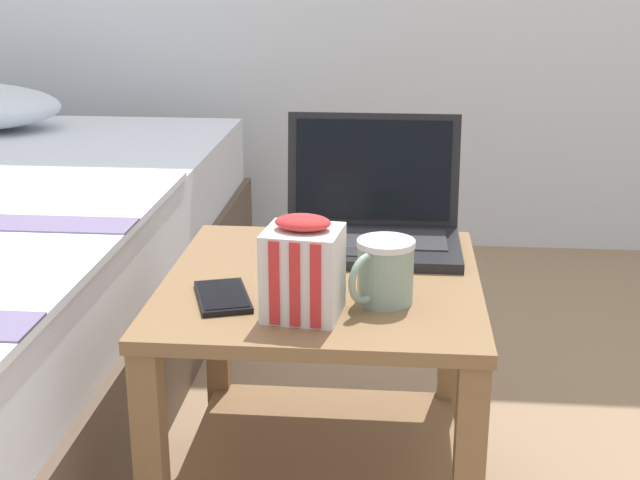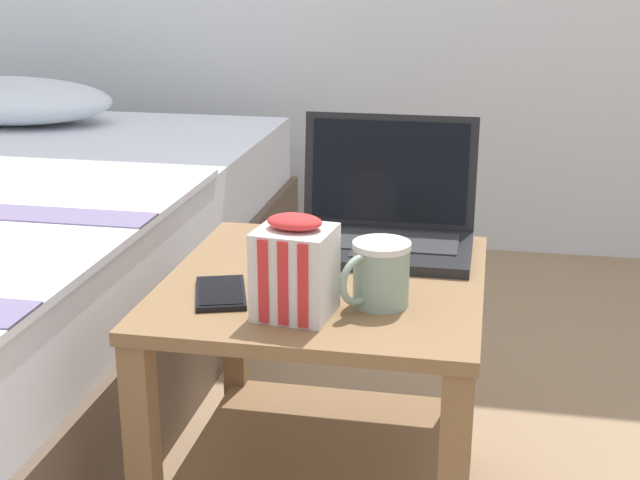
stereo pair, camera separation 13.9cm
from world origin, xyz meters
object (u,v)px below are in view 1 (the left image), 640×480
(mug_front_left, at_px, (384,269))
(cell_phone, at_px, (223,297))
(snack_bag, at_px, (303,270))
(laptop, at_px, (371,220))

(mug_front_left, height_order, cell_phone, mug_front_left)
(snack_bag, bearing_deg, mug_front_left, 27.06)
(mug_front_left, distance_m, cell_phone, 0.26)
(mug_front_left, bearing_deg, snack_bag, -152.94)
(laptop, distance_m, mug_front_left, 0.28)
(laptop, bearing_deg, cell_phone, -126.89)
(laptop, xyz_separation_m, cell_phone, (-0.22, -0.29, -0.04))
(snack_bag, bearing_deg, laptop, 75.55)
(laptop, height_order, cell_phone, laptop)
(laptop, height_order, mug_front_left, laptop)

